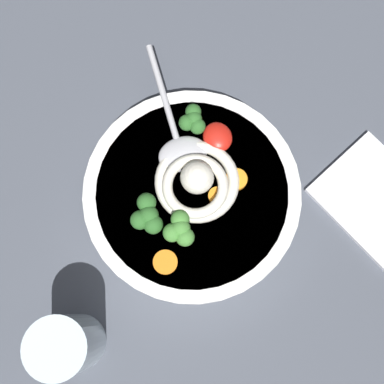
% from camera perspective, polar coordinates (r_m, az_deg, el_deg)
% --- Properties ---
extents(table_slab, '(1.21, 1.21, 0.03)m').
position_cam_1_polar(table_slab, '(0.67, 0.51, -0.34)').
color(table_slab, '#474C56').
rests_on(table_slab, ground).
extents(soup_bowl, '(0.26, 0.26, 0.05)m').
position_cam_1_polar(soup_bowl, '(0.63, -0.00, -0.49)').
color(soup_bowl, white).
rests_on(soup_bowl, table_slab).
extents(noodle_pile, '(0.11, 0.11, 0.04)m').
position_cam_1_polar(noodle_pile, '(0.59, 0.43, 1.12)').
color(noodle_pile, silver).
rests_on(noodle_pile, soup_bowl).
extents(soup_spoon, '(0.18, 0.07, 0.02)m').
position_cam_1_polar(soup_spoon, '(0.61, -1.57, 5.41)').
color(soup_spoon, '#B7B7BC').
rests_on(soup_spoon, soup_bowl).
extents(chili_sauce_dollop, '(0.04, 0.03, 0.02)m').
position_cam_1_polar(chili_sauce_dollop, '(0.62, 2.90, 6.20)').
color(chili_sauce_dollop, red).
rests_on(chili_sauce_dollop, soup_bowl).
extents(broccoli_floret_rear, '(0.04, 0.03, 0.03)m').
position_cam_1_polar(broccoli_floret_rear, '(0.61, 0.10, 8.12)').
color(broccoli_floret_rear, '#7A9E60').
rests_on(broccoli_floret_rear, soup_bowl).
extents(broccoli_floret_center, '(0.04, 0.04, 0.03)m').
position_cam_1_polar(broccoli_floret_center, '(0.58, -5.02, -2.77)').
color(broccoli_floret_center, '#7A9E60').
rests_on(broccoli_floret_center, soup_bowl).
extents(broccoli_floret_beside_chili, '(0.04, 0.04, 0.03)m').
position_cam_1_polar(broccoli_floret_beside_chili, '(0.58, -1.40, -4.22)').
color(broccoli_floret_beside_chili, '#7A9E60').
rests_on(broccoli_floret_beside_chili, soup_bowl).
extents(carrot_slice_far, '(0.02, 0.02, 0.01)m').
position_cam_1_polar(carrot_slice_far, '(0.60, 2.86, -0.46)').
color(carrot_slice_far, orange).
rests_on(carrot_slice_far, soup_bowl).
extents(carrot_slice_extra_b, '(0.03, 0.03, 0.01)m').
position_cam_1_polar(carrot_slice_extra_b, '(0.59, -3.03, -7.91)').
color(carrot_slice_extra_b, orange).
rests_on(carrot_slice_extra_b, soup_bowl).
extents(carrot_slice_right, '(0.03, 0.03, 0.01)m').
position_cam_1_polar(carrot_slice_right, '(0.61, 5.01, 1.41)').
color(carrot_slice_right, orange).
rests_on(carrot_slice_right, soup_bowl).
extents(drinking_glass, '(0.07, 0.07, 0.12)m').
position_cam_1_polar(drinking_glass, '(0.60, -13.83, -16.40)').
color(drinking_glass, silver).
rests_on(drinking_glass, table_slab).
extents(folded_napkin, '(0.17, 0.15, 0.01)m').
position_cam_1_polar(folded_napkin, '(0.69, 20.09, -0.83)').
color(folded_napkin, white).
rests_on(folded_napkin, table_slab).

